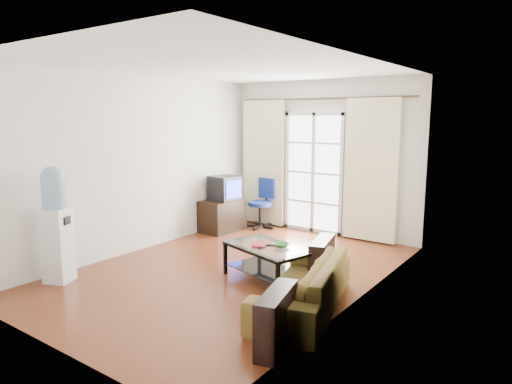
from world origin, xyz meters
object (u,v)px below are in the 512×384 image
at_px(crt_tv, 224,188).
at_px(task_chair, 261,213).
at_px(tv_stand, 222,215).
at_px(sofa, 303,284).
at_px(water_cooler, 56,222).
at_px(coffee_table, 268,258).

relative_size(crt_tv, task_chair, 0.57).
height_order(tv_stand, crt_tv, crt_tv).
bearing_deg(sofa, crt_tv, -141.68).
distance_m(tv_stand, task_chair, 0.77).
xyz_separation_m(crt_tv, water_cooler, (-0.02, -3.27, -0.02)).
height_order(sofa, water_cooler, water_cooler).
relative_size(crt_tv, water_cooler, 0.35).
bearing_deg(task_chair, tv_stand, -118.47).
bearing_deg(coffee_table, water_cooler, -143.65).
bearing_deg(task_chair, sofa, -44.25).
xyz_separation_m(coffee_table, task_chair, (-1.71, 2.29, -0.02)).
relative_size(task_chair, water_cooler, 0.62).
height_order(sofa, tv_stand, tv_stand).
bearing_deg(coffee_table, crt_tv, 141.30).
bearing_deg(water_cooler, task_chair, 59.89).
xyz_separation_m(task_chair, water_cooler, (-0.43, -3.86, 0.50)).
distance_m(sofa, task_chair, 3.72).
xyz_separation_m(coffee_table, tv_stand, (-2.12, 1.64, -0.01)).
bearing_deg(sofa, water_cooler, -84.36).
distance_m(task_chair, water_cooler, 3.92).
height_order(crt_tv, task_chair, crt_tv).
height_order(sofa, task_chair, task_chair).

